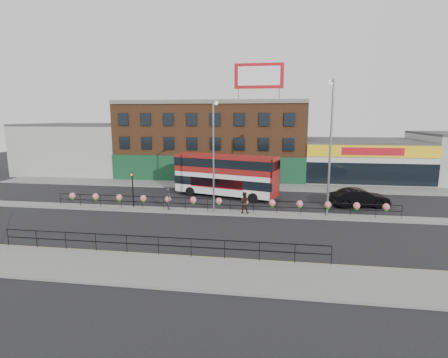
# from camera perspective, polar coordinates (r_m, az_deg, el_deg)

# --- Properties ---
(ground) EXTENTS (120.00, 120.00, 0.00)m
(ground) POSITION_cam_1_polar(r_m,az_deg,el_deg) (30.63, -0.83, -5.59)
(ground) COLOR black
(ground) RESTS_ON ground
(south_pavement) EXTENTS (60.00, 4.00, 0.15)m
(south_pavement) POSITION_cam_1_polar(r_m,az_deg,el_deg) (19.56, -6.74, -14.77)
(south_pavement) COLOR slate
(south_pavement) RESTS_ON ground
(north_pavement) EXTENTS (60.00, 4.00, 0.15)m
(north_pavement) POSITION_cam_1_polar(r_m,az_deg,el_deg) (42.18, 1.81, -1.12)
(north_pavement) COLOR slate
(north_pavement) RESTS_ON ground
(median) EXTENTS (60.00, 1.60, 0.15)m
(median) POSITION_cam_1_polar(r_m,az_deg,el_deg) (30.61, -0.84, -5.45)
(median) COLOR slate
(median) RESTS_ON ground
(yellow_line_inner) EXTENTS (60.00, 0.10, 0.01)m
(yellow_line_inner) POSITION_cam_1_polar(r_m,az_deg,el_deg) (21.62, -5.11, -12.44)
(yellow_line_inner) COLOR gold
(yellow_line_inner) RESTS_ON ground
(yellow_line_outer) EXTENTS (60.00, 0.10, 0.01)m
(yellow_line_outer) POSITION_cam_1_polar(r_m,az_deg,el_deg) (21.46, -5.22, -12.62)
(yellow_line_outer) COLOR gold
(yellow_line_outer) RESTS_ON ground
(brick_building) EXTENTS (25.00, 12.21, 10.30)m
(brick_building) POSITION_cam_1_polar(r_m,az_deg,el_deg) (49.93, -1.67, 6.47)
(brick_building) COLOR brown
(brick_building) RESTS_ON ground
(supermarket) EXTENTS (15.00, 12.25, 5.30)m
(supermarket) POSITION_cam_1_polar(r_m,az_deg,el_deg) (50.57, 21.28, 3.02)
(supermarket) COLOR silver
(supermarket) RESTS_ON ground
(warehouse_west) EXTENTS (15.50, 12.00, 7.30)m
(warehouse_west) POSITION_cam_1_polar(r_m,az_deg,el_deg) (57.23, -22.11, 4.72)
(warehouse_west) COLOR #A3A29E
(warehouse_west) RESTS_ON ground
(billboard) EXTENTS (6.00, 0.29, 4.40)m
(billboard) POSITION_cam_1_polar(r_m,az_deg,el_deg) (44.41, 5.72, 16.39)
(billboard) COLOR #AE101B
(billboard) RESTS_ON brick_building
(median_railing) EXTENTS (30.04, 0.56, 1.23)m
(median_railing) POSITION_cam_1_polar(r_m,az_deg,el_deg) (30.36, -0.84, -3.68)
(median_railing) COLOR black
(median_railing) RESTS_ON median
(south_railing) EXTENTS (20.04, 0.05, 1.12)m
(south_railing) POSITION_cam_1_polar(r_m,az_deg,el_deg) (21.46, -10.68, -10.02)
(south_railing) COLOR black
(south_railing) RESTS_ON south_pavement
(double_decker_bus) EXTENTS (11.18, 5.58, 4.41)m
(double_decker_bus) POSITION_cam_1_polar(r_m,az_deg,el_deg) (36.19, 0.31, 1.25)
(double_decker_bus) COLOR white
(double_decker_bus) RESTS_ON ground
(car) EXTENTS (3.20, 5.69, 1.71)m
(car) POSITION_cam_1_polar(r_m,az_deg,el_deg) (34.85, 21.24, -2.90)
(car) COLOR black
(car) RESTS_ON ground
(pedestrian_a) EXTENTS (0.94, 0.83, 1.91)m
(pedestrian_a) POSITION_cam_1_polar(r_m,az_deg,el_deg) (31.41, -9.02, -3.24)
(pedestrian_a) COLOR #23232B
(pedestrian_a) RESTS_ON median
(pedestrian_b) EXTENTS (0.96, 0.78, 1.84)m
(pedestrian_b) POSITION_cam_1_polar(r_m,az_deg,el_deg) (29.92, 3.28, -3.86)
(pedestrian_b) COLOR black
(pedestrian_b) RESTS_ON median
(lamp_column_west) EXTENTS (0.34, 1.66, 9.48)m
(lamp_column_west) POSITION_cam_1_polar(r_m,az_deg,el_deg) (29.74, -1.66, 5.25)
(lamp_column_west) COLOR slate
(lamp_column_west) RESTS_ON median
(lamp_column_east) EXTENTS (0.40, 1.96, 11.15)m
(lamp_column_east) POSITION_cam_1_polar(r_m,az_deg,el_deg) (29.92, 16.98, 6.75)
(lamp_column_east) COLOR slate
(lamp_column_east) RESTS_ON median
(traffic_light_median) EXTENTS (0.15, 0.28, 3.65)m
(traffic_light_median) POSITION_cam_1_polar(r_m,az_deg,el_deg) (32.67, -14.72, -0.48)
(traffic_light_median) COLOR black
(traffic_light_median) RESTS_ON median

